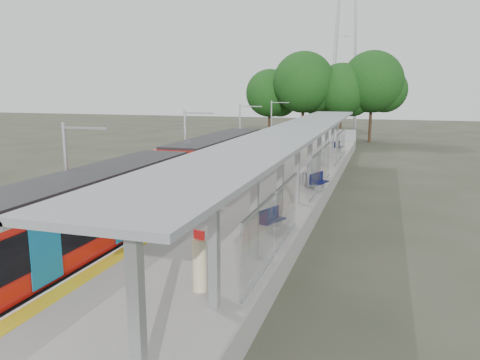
% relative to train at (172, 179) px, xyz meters
% --- Properties ---
extents(trackbed, '(3.00, 70.00, 0.24)m').
position_rel_train_xyz_m(trackbed, '(-0.00, 6.88, -1.93)').
color(trackbed, '#59544C').
rests_on(trackbed, ground).
extents(platform, '(6.00, 50.00, 1.00)m').
position_rel_train_xyz_m(platform, '(4.50, 6.88, -1.55)').
color(platform, gray).
rests_on(platform, ground).
extents(tactile_strip, '(0.60, 50.00, 0.02)m').
position_rel_train_xyz_m(tactile_strip, '(1.95, 6.88, -1.04)').
color(tactile_strip, gold).
rests_on(tactile_strip, platform).
extents(end_fence, '(6.00, 0.10, 1.20)m').
position_rel_train_xyz_m(end_fence, '(4.50, 31.83, -0.45)').
color(end_fence, '#9EA0A5').
rests_on(end_fence, platform).
extents(train, '(2.74, 27.60, 3.62)m').
position_rel_train_xyz_m(train, '(0.00, 0.00, 0.00)').
color(train, black).
rests_on(train, ground).
extents(canopy, '(3.27, 38.00, 3.66)m').
position_rel_train_xyz_m(canopy, '(6.11, 3.06, 2.15)').
color(canopy, '#9EA0A5').
rests_on(canopy, platform).
extents(pylon, '(8.00, 4.00, 38.00)m').
position_rel_train_xyz_m(pylon, '(3.50, 59.88, 16.95)').
color(pylon, '#9EA0A5').
rests_on(pylon, ground).
extents(tree_cluster, '(19.86, 11.02, 11.41)m').
position_rel_train_xyz_m(tree_cluster, '(3.09, 38.91, 4.92)').
color(tree_cluster, '#382316').
rests_on(tree_cluster, ground).
extents(catenary_masts, '(2.08, 48.16, 5.40)m').
position_rel_train_xyz_m(catenary_masts, '(-1.72, 5.88, 0.86)').
color(catenary_masts, '#9EA0A5').
rests_on(catenary_masts, ground).
extents(bench_near, '(0.93, 1.42, 0.93)m').
position_rel_train_xyz_m(bench_near, '(6.33, -3.99, -0.56)').
color(bench_near, '#0E1046').
rests_on(bench_near, platform).
extents(bench_mid, '(0.96, 1.58, 1.03)m').
position_rel_train_xyz_m(bench_mid, '(7.11, 4.29, -0.51)').
color(bench_mid, '#0E1046').
rests_on(bench_mid, platform).
extents(bench_far, '(0.77, 1.46, 0.96)m').
position_rel_train_xyz_m(bench_far, '(6.52, 21.76, -0.55)').
color(bench_far, '#0E1046').
rests_on(bench_far, platform).
extents(info_pillar_near, '(0.41, 0.41, 1.81)m').
position_rel_train_xyz_m(info_pillar_near, '(5.74, -10.29, -0.27)').
color(info_pillar_near, beige).
rests_on(info_pillar_near, platform).
extents(info_pillar_far, '(0.38, 0.38, 1.67)m').
position_rel_train_xyz_m(info_pillar_far, '(4.92, 14.98, -0.33)').
color(info_pillar_far, beige).
rests_on(info_pillar_far, platform).
extents(litter_bin, '(0.48, 0.48, 0.80)m').
position_rel_train_xyz_m(litter_bin, '(6.18, 5.33, -0.65)').
color(litter_bin, '#9EA0A5').
rests_on(litter_bin, platform).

